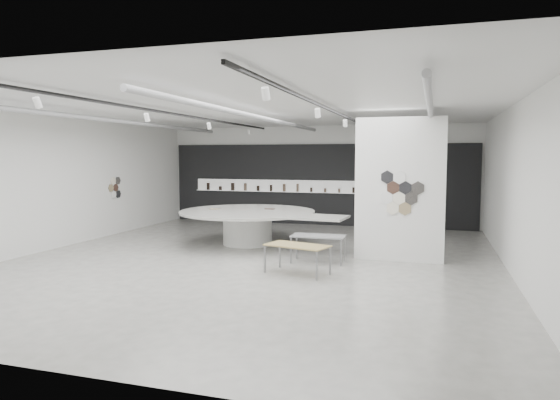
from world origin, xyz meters
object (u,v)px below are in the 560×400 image
(partition_column, at_px, (400,190))
(display_island, at_px, (250,222))
(sample_table_wood, at_px, (297,247))
(kitchen_counter, at_px, (403,216))
(sample_table_stone, at_px, (318,238))

(partition_column, xyz_separation_m, display_island, (-4.40, 1.01, -1.13))
(sample_table_wood, bearing_deg, display_island, 126.29)
(display_island, xyz_separation_m, kitchen_counter, (4.19, 4.52, -0.16))
(display_island, relative_size, sample_table_stone, 3.98)
(display_island, height_order, kitchen_counter, kitchen_counter)
(sample_table_wood, bearing_deg, partition_column, 46.31)
(display_island, xyz_separation_m, sample_table_wood, (2.33, -3.17, -0.06))
(kitchen_counter, bearing_deg, partition_column, -94.43)
(sample_table_wood, bearing_deg, kitchen_counter, 76.41)
(partition_column, bearing_deg, sample_table_stone, -156.22)
(display_island, height_order, sample_table_stone, display_island)
(sample_table_wood, height_order, kitchen_counter, kitchen_counter)
(partition_column, relative_size, display_island, 0.68)
(partition_column, xyz_separation_m, kitchen_counter, (-0.21, 5.53, -1.29))
(partition_column, distance_m, sample_table_wood, 3.22)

